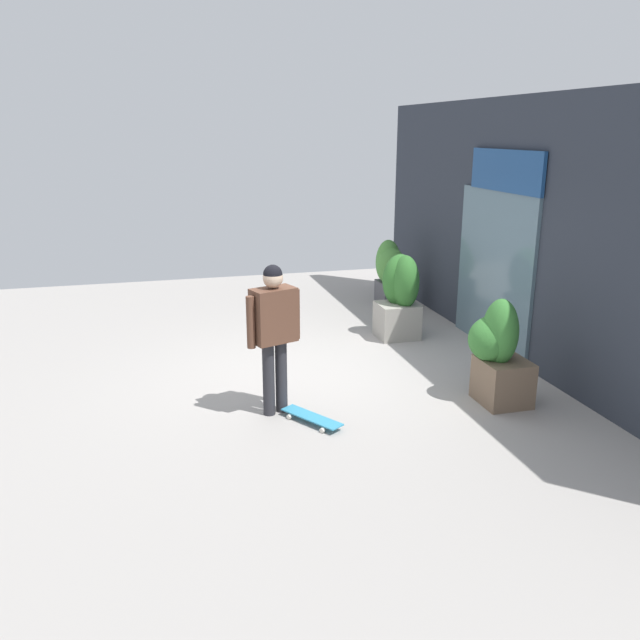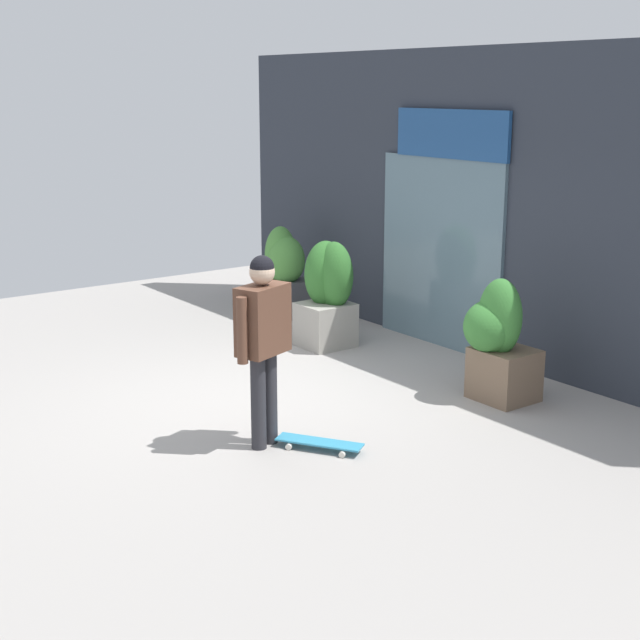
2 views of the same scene
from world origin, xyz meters
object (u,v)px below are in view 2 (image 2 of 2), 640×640
(skateboard, at_px, (319,443))
(planter_box_right, at_px, (498,340))
(skateboarder, at_px, (263,331))
(planter_box_mid, at_px, (328,291))
(planter_box_left, at_px, (286,270))

(skateboard, bearing_deg, planter_box_right, 57.41)
(skateboarder, distance_m, planter_box_mid, 3.22)
(planter_box_right, height_order, planter_box_mid, planter_box_mid)
(planter_box_left, distance_m, planter_box_right, 4.08)
(skateboard, bearing_deg, planter_box_mid, 108.92)
(planter_box_right, bearing_deg, planter_box_left, 176.42)
(planter_box_mid, bearing_deg, skateboarder, -46.67)
(skateboard, relative_size, planter_box_mid, 0.58)
(skateboard, distance_m, planter_box_right, 2.25)
(skateboard, relative_size, planter_box_left, 0.61)
(planter_box_left, xyz_separation_m, planter_box_right, (4.07, -0.25, -0.02))
(skateboard, height_order, planter_box_mid, planter_box_mid)
(planter_box_right, bearing_deg, skateboard, -89.64)
(planter_box_left, bearing_deg, skateboard, -30.81)
(skateboarder, relative_size, skateboard, 2.27)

